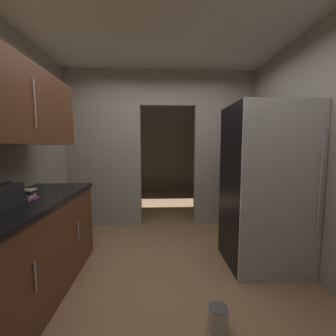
% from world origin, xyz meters
% --- Properties ---
extents(ground, '(20.00, 20.00, 0.00)m').
position_xyz_m(ground, '(0.00, 0.00, 0.00)').
color(ground, '#93704C').
extents(kitchen_overhead_slab, '(3.60, 7.29, 0.06)m').
position_xyz_m(kitchen_overhead_slab, '(0.00, 0.49, 2.69)').
color(kitchen_overhead_slab, silver).
extents(kitchen_partition, '(3.20, 0.12, 2.66)m').
position_xyz_m(kitchen_partition, '(-0.04, 1.65, 1.42)').
color(kitchen_partition, '#9E998C').
rests_on(kitchen_partition, ground).
extents(adjoining_room_shell, '(3.20, 3.40, 2.66)m').
position_xyz_m(adjoining_room_shell, '(0.00, 3.86, 1.33)').
color(adjoining_room_shell, gray).
rests_on(adjoining_room_shell, ground).
extents(refrigerator, '(0.84, 0.78, 1.85)m').
position_xyz_m(refrigerator, '(1.17, 0.24, 0.92)').
color(refrigerator, black).
rests_on(refrigerator, ground).
extents(lower_cabinet_run, '(0.69, 1.90, 0.91)m').
position_xyz_m(lower_cabinet_run, '(-1.25, -0.30, 0.46)').
color(lower_cabinet_run, brown).
rests_on(lower_cabinet_run, ground).
extents(upper_cabinet_counterside, '(0.36, 1.71, 0.68)m').
position_xyz_m(upper_cabinet_counterside, '(-1.25, -0.30, 1.75)').
color(upper_cabinet_counterside, brown).
extents(book_stack, '(0.15, 0.18, 0.10)m').
position_xyz_m(book_stack, '(-1.23, -0.23, 0.96)').
color(book_stack, '#8C3893').
rests_on(book_stack, lower_cabinet_run).
extents(paint_can, '(0.16, 0.16, 0.17)m').
position_xyz_m(paint_can, '(0.39, -0.67, 0.09)').
color(paint_can, silver).
rests_on(paint_can, ground).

